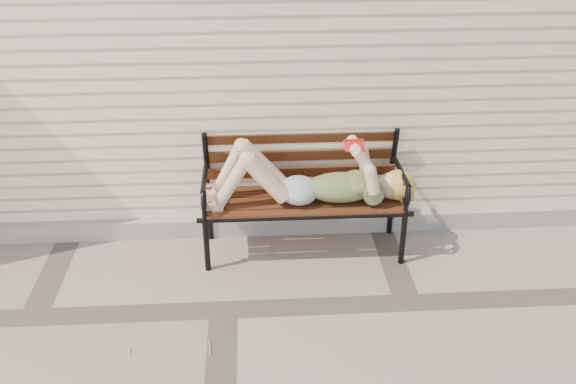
{
  "coord_description": "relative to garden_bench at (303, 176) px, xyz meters",
  "views": [
    {
      "loc": [
        0.22,
        -3.44,
        2.7
      ],
      "look_at": [
        0.46,
        0.47,
        0.63
      ],
      "focal_mm": 40.0,
      "sensor_mm": 36.0,
      "label": 1
    }
  ],
  "objects": [
    {
      "name": "reading_woman",
      "position": [
        0.01,
        -0.13,
        0.04
      ],
      "size": [
        1.53,
        0.35,
        0.48
      ],
      "color": "#093A45",
      "rests_on": "ground"
    },
    {
      "name": "foundation_strip",
      "position": [
        -0.59,
        0.17,
        -0.51
      ],
      "size": [
        8.0,
        0.1,
        0.15
      ],
      "primitive_type": "cube",
      "color": "gray",
      "rests_on": "ground"
    },
    {
      "name": "garden_bench",
      "position": [
        0.0,
        0.0,
        0.0
      ],
      "size": [
        1.62,
        0.65,
        1.05
      ],
      "color": "black",
      "rests_on": "ground"
    },
    {
      "name": "ground",
      "position": [
        -0.59,
        -0.8,
        -0.59
      ],
      "size": [
        80.0,
        80.0,
        0.0
      ],
      "primitive_type": "plane",
      "color": "gray",
      "rests_on": "ground"
    }
  ]
}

